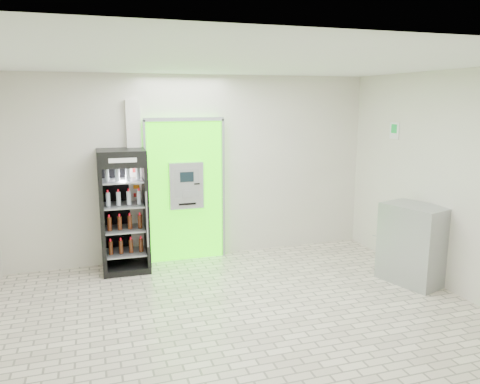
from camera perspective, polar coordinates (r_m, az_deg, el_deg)
name	(u,v)px	position (r m, az deg, el deg)	size (l,w,h in m)	color
ground	(243,320)	(5.83, 0.36, -15.32)	(6.00, 6.00, 0.00)	beige
room_shell	(243,168)	(5.27, 0.39, 2.88)	(6.00, 6.00, 6.00)	silver
atm_assembly	(185,189)	(7.64, -6.69, 0.33)	(1.30, 0.24, 2.33)	#2FEE05
pillar	(136,184)	(7.55, -12.58, 0.99)	(0.22, 0.11, 2.60)	silver
beverage_cooler	(124,213)	(7.36, -13.96, -2.53)	(0.71, 0.68, 1.88)	black
steel_cabinet	(413,244)	(7.19, 20.37, -5.96)	(0.82, 0.99, 1.14)	#9A9CA1
exit_sign	(394,130)	(7.87, 18.32, 7.13)	(0.02, 0.22, 0.26)	white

